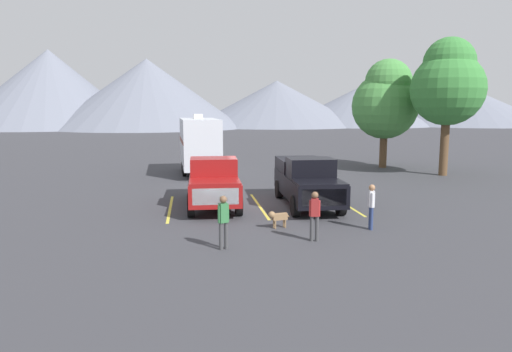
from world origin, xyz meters
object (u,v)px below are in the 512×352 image
Objects in this scene: person_a at (371,204)px; camper_trailer_a at (200,143)px; pickup_truck_a at (213,180)px; person_c at (223,219)px; person_b at (315,213)px; dog at (277,217)px; pickup_truck_b at (307,180)px.

camper_trailer_a is at bearing 111.07° from person_a.
person_a is at bearing -42.78° from pickup_truck_a.
person_c is (0.35, -16.65, -1.08)m from camper_trailer_a.
person_b is (-2.41, -1.17, 0.01)m from person_a.
camper_trailer_a reaches higher than dog.
pickup_truck_b is 11.51m from camper_trailer_a.
dog is at bearing 47.45° from person_c.
person_a is at bearing -74.18° from pickup_truck_b.
camper_trailer_a is 16.55m from person_b.
camper_trailer_a reaches higher than pickup_truck_a.
pickup_truck_a reaches higher than pickup_truck_b.
person_a reaches higher than dog.
pickup_truck_b is 3.55× the size of person_b.
pickup_truck_b reaches higher than person_c.
pickup_truck_a is 4.17m from pickup_truck_b.
pickup_truck_b is at bearing 61.64° from dog.
pickup_truck_a is at bearing -87.81° from camper_trailer_a.
camper_trailer_a reaches higher than pickup_truck_b.
camper_trailer_a is 16.11m from person_a.
pickup_truck_a is 7.26× the size of dog.
person_b is at bearing -154.13° from person_a.
person_c is at bearing -163.07° from person_a.
person_a is 5.67m from person_c.
pickup_truck_a is at bearing 115.49° from dog.
person_c is (-5.43, -1.65, 0.03)m from person_a.
person_a is 2.01× the size of dog.
dog is (-0.91, 1.81, -0.52)m from person_b.
person_a is at bearing 16.93° from person_c.
pickup_truck_a is 6.65m from person_c.
dog is (2.11, 2.29, -0.55)m from person_c.
pickup_truck_b is 7.22× the size of dog.
pickup_truck_b is at bearing 105.82° from person_a.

